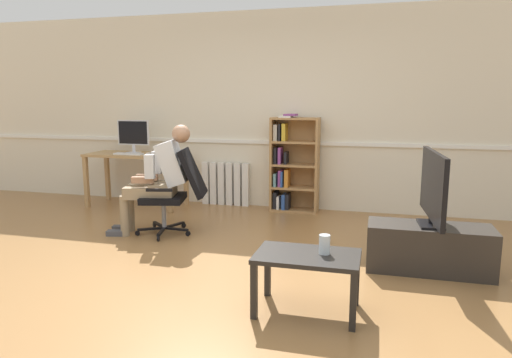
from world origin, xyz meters
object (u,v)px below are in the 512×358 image
at_px(imac_monitor, 133,134).
at_px(coffee_table, 307,263).
at_px(tv_stand, 429,248).
at_px(computer_mouse, 150,154).
at_px(drinking_glass, 325,244).
at_px(bookshelf, 291,165).
at_px(radiator, 226,184).
at_px(office_chair, 177,188).
at_px(tv_screen, 433,187).
at_px(keyboard, 129,154).
at_px(person_seated, 159,177).
at_px(computer_desk, 136,161).

bearing_deg(imac_monitor, coffee_table, -43.66).
bearing_deg(tv_stand, imac_monitor, 156.01).
distance_m(tv_stand, coffee_table, 1.43).
height_order(imac_monitor, computer_mouse, imac_monitor).
height_order(coffee_table, drinking_glass, drinking_glass).
bearing_deg(bookshelf, radiator, 174.14).
bearing_deg(imac_monitor, bookshelf, 5.41).
xyz_separation_m(radiator, office_chair, (-0.06, -1.54, 0.22)).
bearing_deg(drinking_glass, tv_screen, 52.27).
xyz_separation_m(bookshelf, coffee_table, (0.69, -3.01, -0.26)).
height_order(tv_stand, tv_screen, tv_screen).
relative_size(office_chair, tv_stand, 0.91).
bearing_deg(office_chair, drinking_glass, 36.62).
bearing_deg(imac_monitor, drinking_glass, -42.20).
bearing_deg(imac_monitor, computer_mouse, -29.48).
relative_size(office_chair, coffee_table, 1.33).
xyz_separation_m(imac_monitor, keyboard, (0.04, -0.22, -0.26)).
xyz_separation_m(imac_monitor, radiator, (1.27, 0.31, -0.72)).
distance_m(radiator, person_seated, 1.64).
bearing_deg(person_seated, bookshelf, 127.11).
xyz_separation_m(keyboard, person_seated, (0.98, -1.05, -0.11)).
bearing_deg(keyboard, drinking_glass, -40.24).
bearing_deg(person_seated, keyboard, -150.25).
bearing_deg(coffee_table, person_seated, 141.28).
bearing_deg(office_chair, imac_monitor, -148.65).
xyz_separation_m(bookshelf, office_chair, (-1.03, -1.44, -0.10)).
relative_size(computer_desk, imac_monitor, 2.83).
relative_size(computer_desk, computer_mouse, 13.66).
distance_m(imac_monitor, radiator, 1.49).
xyz_separation_m(imac_monitor, bookshelf, (2.24, 0.21, -0.40)).
bearing_deg(imac_monitor, keyboard, -79.81).
height_order(radiator, tv_screen, tv_screen).
bearing_deg(computer_desk, imac_monitor, 130.70).
distance_m(tv_screen, drinking_glass, 1.35).
xyz_separation_m(computer_mouse, tv_screen, (3.51, -1.52, -0.01)).
distance_m(imac_monitor, computer_mouse, 0.47).
distance_m(computer_mouse, office_chair, 1.36).
bearing_deg(drinking_glass, imac_monitor, 137.80).
distance_m(radiator, coffee_table, 3.53).
xyz_separation_m(computer_mouse, bookshelf, (1.90, 0.41, -0.15)).
bearing_deg(drinking_glass, radiator, 120.03).
distance_m(person_seated, tv_stand, 2.90).
relative_size(computer_desk, office_chair, 1.40).
bearing_deg(keyboard, tv_screen, -21.43).
distance_m(office_chair, person_seated, 0.23).
height_order(tv_stand, drinking_glass, drinking_glass).
distance_m(computer_mouse, coffee_table, 3.69).
relative_size(keyboard, bookshelf, 0.31).
height_order(computer_desk, imac_monitor, imac_monitor).
distance_m(computer_mouse, tv_stand, 3.86).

